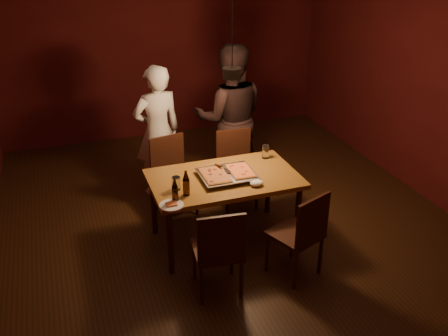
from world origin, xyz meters
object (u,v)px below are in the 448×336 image
object	(u,v)px
plate_slice	(171,205)
chair_far_left	(171,168)
diner_white	(158,132)
pendant_lamp	(232,72)
chair_near_right	(303,228)
chair_far_right	(236,161)
chair_near_left	(219,245)
pizza_tray	(227,175)
beer_bottle_b	(186,183)
diner_dark	(230,118)
dining_table	(224,183)
beer_bottle_a	(175,191)

from	to	relation	value
plate_slice	chair_far_left	bearing A→B (deg)	76.42
diner_white	pendant_lamp	xyz separation A→B (m)	(0.55, -1.06, 0.95)
chair_near_right	plate_slice	size ratio (longest dim) A/B	2.44
chair_far_right	chair_near_left	size ratio (longest dim) A/B	1.00
pizza_tray	beer_bottle_b	size ratio (longest dim) A/B	2.22
chair_far_left	chair_near_right	distance (m)	1.84
diner_white	diner_dark	size ratio (longest dim) A/B	0.89
chair_far_right	chair_near_left	bearing A→B (deg)	68.25
dining_table	beer_bottle_a	world-z (taller)	beer_bottle_a
chair_near_right	beer_bottle_a	size ratio (longest dim) A/B	2.39
beer_bottle_a	diner_dark	xyz separation A→B (m)	(1.08, 1.49, 0.05)
chair_far_left	chair_near_left	distance (m)	1.64
pizza_tray	beer_bottle_a	bearing A→B (deg)	-150.90
beer_bottle_a	plate_slice	xyz separation A→B (m)	(-0.06, -0.07, -0.10)
chair_far_left	plate_slice	world-z (taller)	chair_far_left
pendant_lamp	pizza_tray	bearing A→B (deg)	-119.05
pizza_tray	diner_dark	bearing A→B (deg)	72.03
chair_far_left	pendant_lamp	xyz separation A→B (m)	(0.51, -0.59, 1.22)
beer_bottle_a	dining_table	bearing A→B (deg)	28.70
pendant_lamp	chair_near_right	bearing A→B (deg)	-73.29
pizza_tray	beer_bottle_a	distance (m)	0.69
chair_near_left	pendant_lamp	bearing A→B (deg)	70.70
beer_bottle_b	diner_dark	xyz separation A→B (m)	(0.95, 1.41, 0.04)
chair_far_left	beer_bottle_a	size ratio (longest dim) A/B	2.16
chair_far_right	diner_white	xyz separation A→B (m)	(-0.80, 0.54, 0.28)
chair_near_left	diner_white	size ratio (longest dim) A/B	0.30
chair_far_left	chair_far_right	xyz separation A→B (m)	(0.76, -0.07, 0.00)
dining_table	chair_near_left	xyz separation A→B (m)	(-0.34, -0.83, -0.14)
beer_bottle_a	diner_dark	size ratio (longest dim) A/B	0.13
dining_table	pendant_lamp	bearing A→B (deg)	53.66
chair_far_right	pizza_tray	world-z (taller)	chair_far_right
chair_far_left	diner_white	world-z (taller)	diner_white
diner_white	diner_dark	bearing A→B (deg)	163.04
chair_far_right	beer_bottle_a	size ratio (longest dim) A/B	2.12
chair_far_left	chair_far_right	world-z (taller)	same
chair_near_left	beer_bottle_a	world-z (taller)	beer_bottle_a
chair_far_right	pendant_lamp	xyz separation A→B (m)	(-0.25, -0.52, 1.22)
plate_slice	beer_bottle_b	bearing A→B (deg)	40.52
beer_bottle_a	chair_far_right	bearing A→B (deg)	46.85
dining_table	chair_far_left	distance (m)	0.90
pendant_lamp	chair_far_right	bearing A→B (deg)	64.64
chair_far_right	pizza_tray	size ratio (longest dim) A/B	0.88
beer_bottle_a	pendant_lamp	xyz separation A→B (m)	(0.75, 0.54, 0.90)
plate_slice	diner_white	distance (m)	1.70
chair_far_right	diner_dark	xyz separation A→B (m)	(0.08, 0.43, 0.38)
beer_bottle_b	diner_white	bearing A→B (deg)	87.58
plate_slice	beer_bottle_a	bearing A→B (deg)	51.67
beer_bottle_a	plate_slice	bearing A→B (deg)	-128.33
dining_table	pizza_tray	distance (m)	0.10
pizza_tray	diner_dark	distance (m)	1.29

